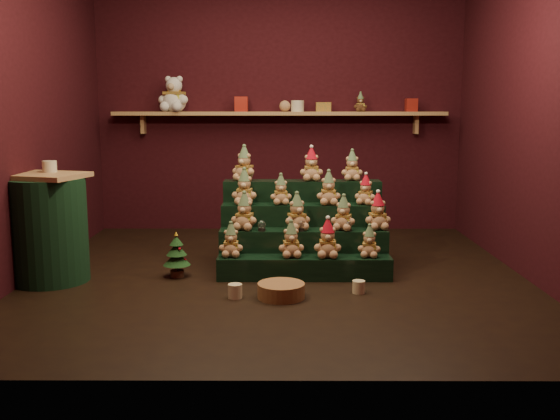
{
  "coord_description": "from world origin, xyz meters",
  "views": [
    {
      "loc": [
        0.03,
        -4.97,
        1.37
      ],
      "look_at": [
        0.01,
        0.25,
        0.51
      ],
      "focal_mm": 40.0,
      "sensor_mm": 36.0,
      "label": 1
    }
  ],
  "objects_px": {
    "snow_globe_b": "(301,225)",
    "brown_bear": "(360,102)",
    "riser_tier_front": "(304,268)",
    "snow_globe_a": "(262,226)",
    "snow_globe_c": "(348,226)",
    "mug_right": "(359,287)",
    "mug_left": "(235,291)",
    "side_table": "(49,228)",
    "wicker_basket": "(281,290)",
    "white_bear": "(174,89)",
    "mini_christmas_tree": "(177,255)"
  },
  "relations": [
    {
      "from": "riser_tier_front",
      "to": "snow_globe_a",
      "type": "relative_size",
      "value": 15.96
    },
    {
      "from": "snow_globe_b",
      "to": "riser_tier_front",
      "type": "bearing_deg",
      "value": -81.99
    },
    {
      "from": "riser_tier_front",
      "to": "white_bear",
      "type": "height_order",
      "value": "white_bear"
    },
    {
      "from": "riser_tier_front",
      "to": "mini_christmas_tree",
      "type": "relative_size",
      "value": 3.71
    },
    {
      "from": "mini_christmas_tree",
      "to": "mug_left",
      "type": "xyz_separation_m",
      "value": [
        0.52,
        -0.57,
        -0.13
      ]
    },
    {
      "from": "white_bear",
      "to": "snow_globe_b",
      "type": "bearing_deg",
      "value": -38.17
    },
    {
      "from": "side_table",
      "to": "wicker_basket",
      "type": "height_order",
      "value": "side_table"
    },
    {
      "from": "mini_christmas_tree",
      "to": "snow_globe_c",
      "type": "bearing_deg",
      "value": 4.61
    },
    {
      "from": "mug_left",
      "to": "mug_right",
      "type": "bearing_deg",
      "value": 7.76
    },
    {
      "from": "riser_tier_front",
      "to": "mug_right",
      "type": "relative_size",
      "value": 14.74
    },
    {
      "from": "snow_globe_c",
      "to": "side_table",
      "type": "height_order",
      "value": "side_table"
    },
    {
      "from": "snow_globe_b",
      "to": "side_table",
      "type": "relative_size",
      "value": 0.11
    },
    {
      "from": "riser_tier_front",
      "to": "side_table",
      "type": "xyz_separation_m",
      "value": [
        -2.02,
        -0.08,
        0.34
      ]
    },
    {
      "from": "mug_left",
      "to": "brown_bear",
      "type": "relative_size",
      "value": 0.51
    },
    {
      "from": "white_bear",
      "to": "brown_bear",
      "type": "height_order",
      "value": "white_bear"
    },
    {
      "from": "mug_left",
      "to": "brown_bear",
      "type": "bearing_deg",
      "value": 64.27
    },
    {
      "from": "riser_tier_front",
      "to": "side_table",
      "type": "relative_size",
      "value": 1.63
    },
    {
      "from": "mug_right",
      "to": "brown_bear",
      "type": "xyz_separation_m",
      "value": [
        0.27,
        2.33,
        1.37
      ]
    },
    {
      "from": "snow_globe_b",
      "to": "mug_left",
      "type": "xyz_separation_m",
      "value": [
        -0.5,
        -0.68,
        -0.35
      ]
    },
    {
      "from": "mug_left",
      "to": "wicker_basket",
      "type": "bearing_deg",
      "value": 1.5
    },
    {
      "from": "wicker_basket",
      "to": "brown_bear",
      "type": "bearing_deg",
      "value": 70.86
    },
    {
      "from": "mug_left",
      "to": "mini_christmas_tree",
      "type": "bearing_deg",
      "value": 132.2
    },
    {
      "from": "mini_christmas_tree",
      "to": "snow_globe_b",
      "type": "bearing_deg",
      "value": 6.36
    },
    {
      "from": "side_table",
      "to": "brown_bear",
      "type": "bearing_deg",
      "value": 53.4
    },
    {
      "from": "side_table",
      "to": "white_bear",
      "type": "relative_size",
      "value": 1.81
    },
    {
      "from": "brown_bear",
      "to": "wicker_basket",
      "type": "bearing_deg",
      "value": -111.43
    },
    {
      "from": "wicker_basket",
      "to": "snow_globe_a",
      "type": "bearing_deg",
      "value": 103.47
    },
    {
      "from": "side_table",
      "to": "mug_right",
      "type": "relative_size",
      "value": 9.07
    },
    {
      "from": "snow_globe_b",
      "to": "wicker_basket",
      "type": "relative_size",
      "value": 0.26
    },
    {
      "from": "snow_globe_a",
      "to": "mug_left",
      "type": "distance_m",
      "value": 0.79
    },
    {
      "from": "mug_right",
      "to": "wicker_basket",
      "type": "xyz_separation_m",
      "value": [
        -0.58,
        -0.12,
        0.01
      ]
    },
    {
      "from": "side_table",
      "to": "mug_right",
      "type": "bearing_deg",
      "value": 8.97
    },
    {
      "from": "snow_globe_a",
      "to": "side_table",
      "type": "distance_m",
      "value": 1.69
    },
    {
      "from": "white_bear",
      "to": "snow_globe_a",
      "type": "bearing_deg",
      "value": -45.53
    },
    {
      "from": "mini_christmas_tree",
      "to": "mug_left",
      "type": "height_order",
      "value": "mini_christmas_tree"
    },
    {
      "from": "mug_left",
      "to": "white_bear",
      "type": "relative_size",
      "value": 0.22
    },
    {
      "from": "snow_globe_c",
      "to": "brown_bear",
      "type": "xyz_separation_m",
      "value": [
        0.3,
        1.77,
        1.02
      ]
    },
    {
      "from": "snow_globe_c",
      "to": "mug_right",
      "type": "height_order",
      "value": "snow_globe_c"
    },
    {
      "from": "snow_globe_b",
      "to": "brown_bear",
      "type": "relative_size",
      "value": 0.45
    },
    {
      "from": "snow_globe_a",
      "to": "snow_globe_b",
      "type": "xyz_separation_m",
      "value": [
        0.32,
        0.0,
        0.0
      ]
    },
    {
      "from": "side_table",
      "to": "wicker_basket",
      "type": "xyz_separation_m",
      "value": [
        1.83,
        -0.44,
        -0.37
      ]
    },
    {
      "from": "snow_globe_a",
      "to": "snow_globe_c",
      "type": "bearing_deg",
      "value": -0.0
    },
    {
      "from": "snow_globe_c",
      "to": "mini_christmas_tree",
      "type": "height_order",
      "value": "snow_globe_c"
    },
    {
      "from": "snow_globe_b",
      "to": "white_bear",
      "type": "height_order",
      "value": "white_bear"
    },
    {
      "from": "mug_left",
      "to": "snow_globe_c",
      "type": "bearing_deg",
      "value": 37.63
    },
    {
      "from": "snow_globe_c",
      "to": "wicker_basket",
      "type": "height_order",
      "value": "snow_globe_c"
    },
    {
      "from": "snow_globe_a",
      "to": "snow_globe_b",
      "type": "relative_size",
      "value": 0.96
    },
    {
      "from": "riser_tier_front",
      "to": "mug_left",
      "type": "height_order",
      "value": "riser_tier_front"
    },
    {
      "from": "snow_globe_a",
      "to": "mug_right",
      "type": "height_order",
      "value": "snow_globe_a"
    },
    {
      "from": "white_bear",
      "to": "mini_christmas_tree",
      "type": "bearing_deg",
      "value": -65.62
    }
  ]
}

